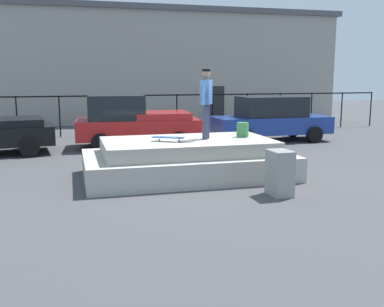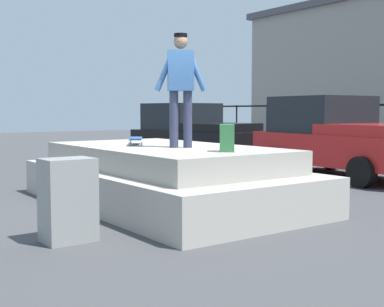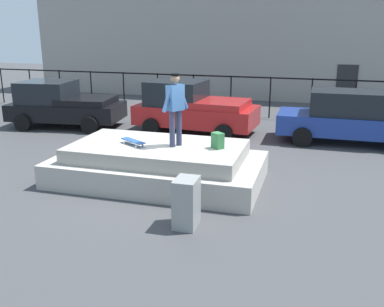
{
  "view_description": "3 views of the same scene",
  "coord_description": "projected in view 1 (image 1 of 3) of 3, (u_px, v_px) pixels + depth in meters",
  "views": [
    {
      "loc": [
        -2.96,
        -10.87,
        2.61
      ],
      "look_at": [
        0.18,
        0.69,
        0.51
      ],
      "focal_mm": 41.77,
      "sensor_mm": 36.0,
      "label": 1
    },
    {
      "loc": [
        7.31,
        -4.59,
        1.57
      ],
      "look_at": [
        -0.51,
        1.02,
        0.78
      ],
      "focal_mm": 49.36,
      "sensor_mm": 36.0,
      "label": 2
    },
    {
      "loc": [
        3.75,
        -9.74,
        3.87
      ],
      "look_at": [
        0.47,
        1.36,
        0.44
      ],
      "focal_mm": 40.57,
      "sensor_mm": 36.0,
      "label": 3
    }
  ],
  "objects": [
    {
      "name": "utility_box",
      "position": [
        280.0,
        173.0,
        9.76
      ],
      "size": [
        0.45,
        0.61,
        1.0
      ],
      "primitive_type": "cube",
      "rotation": [
        0.0,
        0.0,
        0.02
      ],
      "color": "gray",
      "rests_on": "ground_plane"
    },
    {
      "name": "skateboarder",
      "position": [
        206.0,
        99.0,
        11.44
      ],
      "size": [
        0.5,
        0.76,
        1.79
      ],
      "color": "#2D334C",
      "rests_on": "concrete_ledge"
    },
    {
      "name": "backpack",
      "position": [
        243.0,
        130.0,
        11.94
      ],
      "size": [
        0.34,
        0.33,
        0.39
      ],
      "primitive_type": "cube",
      "rotation": [
        0.0,
        0.0,
        2.49
      ],
      "color": "#33723F",
      "rests_on": "concrete_ledge"
    },
    {
      "name": "ground_plane",
      "position": [
        192.0,
        178.0,
        11.55
      ],
      "size": [
        60.0,
        60.0,
        0.0
      ],
      "primitive_type": "plane",
      "color": "#424244"
    },
    {
      "name": "car_red_pickup_mid",
      "position": [
        134.0,
        121.0,
        16.41
      ],
      "size": [
        4.56,
        2.47,
        1.91
      ],
      "color": "#B21E1E",
      "rests_on": "ground_plane"
    },
    {
      "name": "skateboard",
      "position": [
        168.0,
        138.0,
        11.13
      ],
      "size": [
        0.8,
        0.59,
        0.12
      ],
      "color": "#264C8C",
      "rests_on": "concrete_ledge"
    },
    {
      "name": "warehouse_building",
      "position": [
        120.0,
        66.0,
        26.75
      ],
      "size": [
        25.5,
        6.85,
        6.33
      ],
      "color": "gray",
      "rests_on": "ground_plane"
    },
    {
      "name": "concrete_ledge",
      "position": [
        188.0,
        160.0,
        11.59
      ],
      "size": [
        5.27,
        2.92,
        0.97
      ],
      "color": "#ADA89E",
      "rests_on": "ground_plane"
    },
    {
      "name": "fence_row",
      "position": [
        139.0,
        107.0,
        19.88
      ],
      "size": [
        24.06,
        0.06,
        1.77
      ],
      "color": "black",
      "rests_on": "ground_plane"
    },
    {
      "name": "car_blue_sedan_far",
      "position": [
        271.0,
        119.0,
        17.86
      ],
      "size": [
        4.67,
        2.05,
        1.78
      ],
      "color": "navy",
      "rests_on": "ground_plane"
    }
  ]
}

